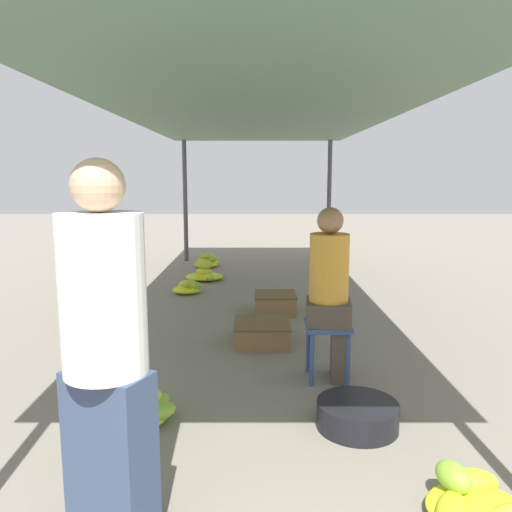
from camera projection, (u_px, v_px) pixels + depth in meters
name	position (u px, v px, depth m)	size (l,w,h in m)	color
canopy_post_back_left	(183.00, 201.00, 9.29)	(0.08, 0.08, 2.24)	#4C4C51
canopy_post_back_right	(327.00, 201.00, 9.30)	(0.08, 0.08, 2.24)	#4C4C51
canopy_tarp	(256.00, 112.00, 5.33)	(3.08, 8.06, 0.04)	#567A60
vendor_foreground	(104.00, 352.00, 2.07)	(0.47, 0.47, 1.65)	#384766
stool	(325.00, 335.00, 3.88)	(0.34, 0.34, 0.45)	#384C84
vendor_seated	(329.00, 291.00, 3.83)	(0.38, 0.38, 1.35)	#4C4238
basin_black	(355.00, 415.00, 3.16)	(0.52, 0.52, 0.17)	black
banana_pile_left_0	(139.00, 410.00, 3.21)	(0.47, 0.57, 0.30)	#A8C72E
banana_pile_left_1	(186.00, 287.00, 6.80)	(0.41, 0.44, 0.20)	#AECA2D
banana_pile_left_2	(203.00, 275.00, 7.69)	(0.57, 0.58, 0.32)	#B0CB2D
banana_pile_left_3	(205.00, 261.00, 8.78)	(0.45, 0.39, 0.25)	#7FB735
banana_pile_right_0	(476.00, 505.00, 2.31)	(0.59, 0.50, 0.22)	#B1CB2C
banana_pile_right_1	(323.00, 269.00, 8.27)	(0.41, 0.39, 0.16)	yellow
crate_near	(260.00, 332.00, 4.76)	(0.53, 0.53, 0.21)	olive
crate_mid	(273.00, 303.00, 5.84)	(0.48, 0.48, 0.23)	olive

